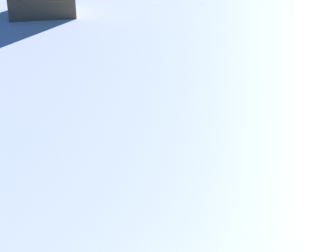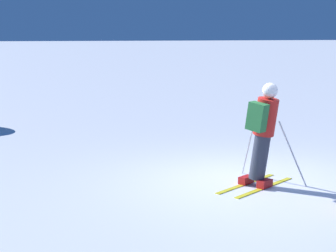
# 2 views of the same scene
# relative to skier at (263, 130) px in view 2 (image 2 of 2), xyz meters

# --- Properties ---
(ground_plane) EXTENTS (300.00, 300.00, 0.00)m
(ground_plane) POSITION_rel_skier_xyz_m (0.35, 0.05, -0.96)
(ground_plane) COLOR white
(skier) EXTENTS (1.49, 1.61, 1.74)m
(skier) POSITION_rel_skier_xyz_m (0.00, 0.00, 0.00)
(skier) COLOR yellow
(skier) RESTS_ON ground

